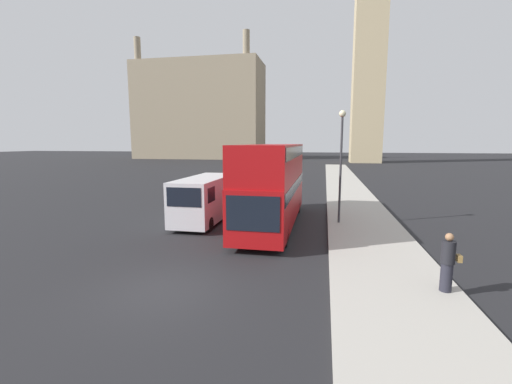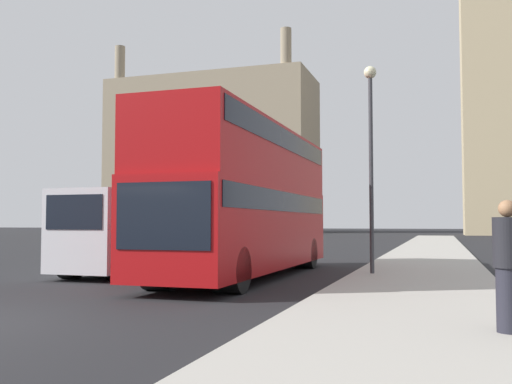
# 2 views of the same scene
# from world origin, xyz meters

# --- Properties ---
(sidewalk_strip) EXTENTS (3.80, 120.00, 0.15)m
(sidewalk_strip) POSITION_xyz_m (6.90, 0.00, 0.07)
(sidewalk_strip) COLOR #ADA89E
(sidewalk_strip) RESTS_ON ground_plane
(building_block_distant) EXTENTS (34.83, 14.43, 32.00)m
(building_block_distant) POSITION_xyz_m (-29.91, 84.00, 13.16)
(building_block_distant) COLOR gray
(building_block_distant) RESTS_ON ground_plane
(red_double_decker_bus) EXTENTS (2.45, 10.60, 4.34)m
(red_double_decker_bus) POSITION_xyz_m (2.07, 8.77, 2.42)
(red_double_decker_bus) COLOR #A80F11
(red_double_decker_bus) RESTS_ON ground_plane
(white_van) EXTENTS (2.07, 6.00, 2.51)m
(white_van) POSITION_xyz_m (-1.78, 8.78, 1.35)
(white_van) COLOR silver
(white_van) RESTS_ON ground_plane
(pedestrian) EXTENTS (0.55, 0.39, 1.73)m
(pedestrian) POSITION_xyz_m (8.30, 1.21, 1.02)
(pedestrian) COLOR #23232D
(pedestrian) RESTS_ON sidewalk_strip
(street_lamp) EXTENTS (0.36, 0.36, 5.95)m
(street_lamp) POSITION_xyz_m (5.59, 9.50, 4.04)
(street_lamp) COLOR #38383D
(street_lamp) RESTS_ON sidewalk_strip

